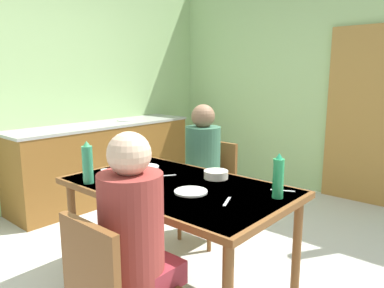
{
  "coord_description": "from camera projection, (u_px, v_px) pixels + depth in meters",
  "views": [
    {
      "loc": [
        1.83,
        -1.82,
        1.47
      ],
      "look_at": [
        0.24,
        0.01,
        1.0
      ],
      "focal_mm": 34.01,
      "sensor_mm": 36.0,
      "label": 1
    }
  ],
  "objects": [
    {
      "name": "kitchen_counter",
      "position": [
        105.0,
        160.0,
        4.36
      ],
      "size": [
        0.61,
        2.27,
        0.91
      ],
      "color": "brown",
      "rests_on": "ground_plane"
    },
    {
      "name": "ground_plane",
      "position": [
        168.0,
        267.0,
        2.81
      ],
      "size": [
        6.82,
        6.82,
        0.0
      ],
      "primitive_type": "plane",
      "color": "#BBB9B1"
    },
    {
      "name": "serving_bowl_center",
      "position": [
        216.0,
        174.0,
        2.54
      ],
      "size": [
        0.17,
        0.17,
        0.05
      ],
      "primitive_type": "cylinder",
      "color": "#EDE4CC",
      "rests_on": "dining_table"
    },
    {
      "name": "cutlery_knife_far",
      "position": [
        283.0,
        191.0,
        2.27
      ],
      "size": [
        0.14,
        0.08,
        0.0
      ],
      "primitive_type": "cube",
      "rotation": [
        0.0,
        0.0,
        0.45
      ],
      "color": "silver",
      "rests_on": "dining_table"
    },
    {
      "name": "dinner_plate_near_right",
      "position": [
        133.0,
        177.0,
        2.56
      ],
      "size": [
        0.19,
        0.19,
        0.01
      ],
      "primitive_type": "cylinder",
      "color": "white",
      "rests_on": "dining_table"
    },
    {
      "name": "person_far_diner",
      "position": [
        202.0,
        156.0,
        3.11
      ],
      "size": [
        0.3,
        0.37,
        0.77
      ],
      "rotation": [
        0.0,
        0.0,
        3.14
      ],
      "color": "#376F45",
      "rests_on": "ground_plane"
    },
    {
      "name": "water_bottle_green_near",
      "position": [
        88.0,
        163.0,
        2.41
      ],
      "size": [
        0.07,
        0.07,
        0.29
      ],
      "color": "#379365",
      "rests_on": "dining_table"
    },
    {
      "name": "wall_back",
      "position": [
        316.0,
        80.0,
        4.49
      ],
      "size": [
        4.35,
        0.1,
        2.79
      ],
      "primitive_type": "cube",
      "color": "#9EC181",
      "rests_on": "ground_plane"
    },
    {
      "name": "cutlery_knife_near",
      "position": [
        166.0,
        176.0,
        2.6
      ],
      "size": [
        0.1,
        0.13,
        0.0
      ],
      "primitive_type": "cube",
      "rotation": [
        0.0,
        0.0,
        0.98
      ],
      "color": "silver",
      "rests_on": "dining_table"
    },
    {
      "name": "dinner_plate_near_left",
      "position": [
        191.0,
        192.0,
        2.24
      ],
      "size": [
        0.21,
        0.21,
        0.01
      ],
      "primitive_type": "cylinder",
      "color": "white",
      "rests_on": "dining_table"
    },
    {
      "name": "drinking_glass_by_near_diner",
      "position": [
        106.0,
        176.0,
        2.42
      ],
      "size": [
        0.06,
        0.06,
        0.1
      ],
      "primitive_type": "cylinder",
      "color": "silver",
      "rests_on": "dining_table"
    },
    {
      "name": "door_wooden",
      "position": [
        362.0,
        116.0,
        4.12
      ],
      "size": [
        0.8,
        0.05,
        2.0
      ],
      "primitive_type": "cube",
      "color": "olive",
      "rests_on": "ground_plane"
    },
    {
      "name": "wall_left",
      "position": [
        82.0,
        80.0,
        4.37
      ],
      "size": [
        0.1,
        3.93,
        2.79
      ],
      "primitive_type": "cube",
      "color": "#9DC17F",
      "rests_on": "ground_plane"
    },
    {
      "name": "water_bottle_green_far",
      "position": [
        278.0,
        177.0,
        2.12
      ],
      "size": [
        0.06,
        0.06,
        0.27
      ],
      "color": "#299D58",
      "rests_on": "dining_table"
    },
    {
      "name": "dinner_plate_far_center",
      "position": [
        145.0,
        167.0,
        2.83
      ],
      "size": [
        0.22,
        0.22,
        0.01
      ],
      "primitive_type": "cylinder",
      "color": "white",
      "rests_on": "dining_table"
    },
    {
      "name": "person_near_diner",
      "position": [
        134.0,
        225.0,
        1.68
      ],
      "size": [
        0.3,
        0.37,
        0.77
      ],
      "color": "maroon",
      "rests_on": "ground_plane"
    },
    {
      "name": "cutlery_fork_near",
      "position": [
        227.0,
        202.0,
        2.07
      ],
      "size": [
        0.07,
        0.14,
        0.0
      ],
      "primitive_type": "cube",
      "rotation": [
        0.0,
        0.0,
        1.97
      ],
      "color": "silver",
      "rests_on": "dining_table"
    },
    {
      "name": "dining_table",
      "position": [
        177.0,
        194.0,
        2.42
      ],
      "size": [
        1.51,
        0.9,
        0.75
      ],
      "color": "brown",
      "rests_on": "ground_plane"
    },
    {
      "name": "chair_far_diner",
      "position": [
        211.0,
        184.0,
        3.26
      ],
      "size": [
        0.4,
        0.4,
        0.87
      ],
      "rotation": [
        0.0,
        0.0,
        3.14
      ],
      "color": "brown",
      "rests_on": "ground_plane"
    }
  ]
}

